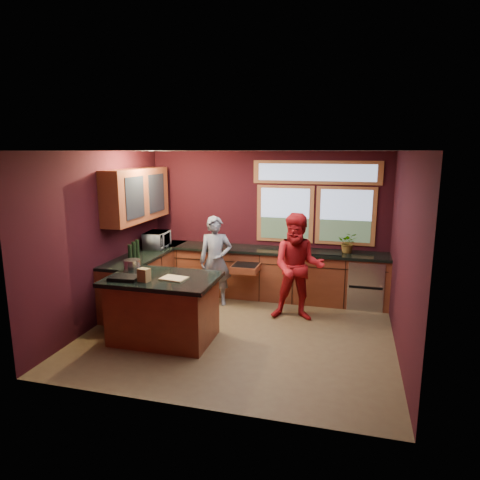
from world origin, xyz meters
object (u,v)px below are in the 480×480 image
at_px(island, 163,308).
at_px(person_grey, 216,261).
at_px(person_red, 298,267).
at_px(stock_pot, 132,266).
at_px(cutting_board, 174,278).

relative_size(island, person_grey, 0.97).
height_order(island, person_red, person_red).
distance_m(island, person_red, 2.21).
height_order(person_grey, stock_pot, person_grey).
bearing_deg(island, stock_pot, 164.74).
relative_size(person_grey, stock_pot, 6.63).
height_order(person_grey, cutting_board, person_grey).
relative_size(island, person_red, 0.89).
bearing_deg(stock_pot, cutting_board, -14.93).
height_order(island, person_grey, person_grey).
distance_m(person_grey, person_red, 1.53).
relative_size(person_red, cutting_board, 4.99).
bearing_deg(cutting_board, stock_pot, 165.07).
xyz_separation_m(person_red, stock_pot, (-2.32, -1.12, 0.16)).
distance_m(island, person_grey, 1.65).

